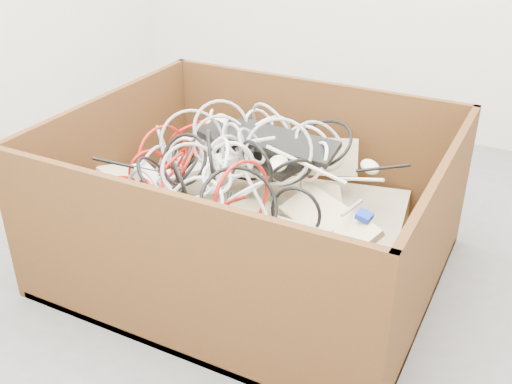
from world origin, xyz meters
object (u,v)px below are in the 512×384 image
at_px(cardboard_box, 249,232).
at_px(vga_plug, 364,216).
at_px(power_strip_right, 160,190).
at_px(power_strip_left, 206,168).

relative_size(cardboard_box, vga_plug, 28.14).
height_order(cardboard_box, vga_plug, cardboard_box).
xyz_separation_m(cardboard_box, power_strip_right, (-0.25, -0.17, 0.20)).
distance_m(cardboard_box, power_strip_left, 0.28).
xyz_separation_m(cardboard_box, power_strip_left, (-0.18, 0.01, 0.21)).
bearing_deg(power_strip_left, vga_plug, -46.14).
bearing_deg(cardboard_box, power_strip_right, -144.65).
bearing_deg(cardboard_box, power_strip_left, 176.21).
relative_size(cardboard_box, power_strip_right, 4.20).
relative_size(cardboard_box, power_strip_left, 3.80).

